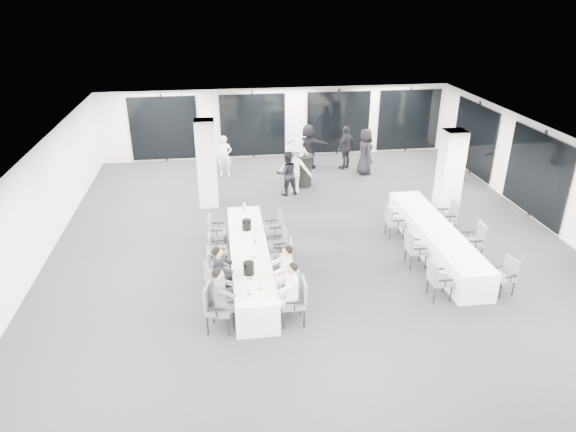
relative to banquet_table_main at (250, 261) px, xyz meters
name	(u,v)px	position (x,y,z in m)	size (l,w,h in m)	color
room	(337,182)	(2.69, 2.44, 1.01)	(14.04, 16.04, 2.84)	#25252A
column_left	(207,164)	(-1.00, 4.53, 1.02)	(0.60, 0.60, 2.80)	white
column_right	(449,177)	(6.00, 2.33, 1.02)	(0.60, 0.60, 2.80)	white
banquet_table_main	(250,261)	(0.00, 0.00, 0.00)	(0.90, 5.00, 0.75)	white
banquet_table_side	(435,239)	(4.94, 0.49, 0.00)	(0.90, 5.00, 0.75)	white
cocktail_table	(302,170)	(2.25, 5.89, 0.19)	(0.80, 0.80, 1.10)	black
chair_main_left_near	(215,304)	(-0.84, -2.06, 0.22)	(0.64, 0.67, 1.04)	#595C62
chair_main_left_second	(215,282)	(-0.84, -1.20, 0.21)	(0.63, 0.65, 1.02)	#595C62
chair_main_left_mid	(215,264)	(-0.83, -0.32, 0.17)	(0.53, 0.57, 0.95)	#595C62
chair_main_left_fourth	(215,248)	(-0.83, 0.56, 0.14)	(0.48, 0.53, 0.90)	#595C62
chair_main_left_far	(215,229)	(-0.83, 1.63, 0.14)	(0.50, 0.54, 0.90)	#595C62
chair_main_right_near	(297,298)	(0.84, -2.06, 0.21)	(0.52, 0.58, 1.02)	#595C62
chair_main_right_second	(291,283)	(0.83, -1.32, 0.14)	(0.46, 0.52, 0.90)	#595C62
chair_main_right_mid	(285,256)	(0.84, -0.20, 0.20)	(0.56, 0.61, 1.01)	#595C62
chair_main_right_fourth	(280,242)	(0.83, 0.64, 0.14)	(0.50, 0.55, 0.90)	#595C62
chair_main_right_far	(276,226)	(0.83, 1.53, 0.16)	(0.52, 0.57, 0.95)	#595C62
chair_side_left_near	(437,278)	(4.11, -1.60, 0.16)	(0.48, 0.53, 0.93)	#595C62
chair_side_left_mid	(414,247)	(4.11, -0.11, 0.15)	(0.47, 0.53, 0.92)	#595C62
chair_side_left_far	(393,220)	(4.11, 1.52, 0.15)	(0.47, 0.53, 0.93)	#595C62
chair_side_right_near	(506,274)	(5.76, -1.60, 0.12)	(0.53, 0.56, 0.87)	#595C62
chair_side_right_mid	(475,239)	(5.78, -0.02, 0.21)	(0.55, 0.61, 1.02)	#595C62
chair_side_right_far	(449,215)	(5.77, 1.55, 0.18)	(0.51, 0.56, 0.97)	#595C62
seated_guest_a	(223,295)	(-0.67, -2.09, 0.44)	(0.50, 0.38, 1.44)	#54555B
seated_guest_b	(222,272)	(-0.67, -1.18, 0.44)	(0.50, 0.38, 1.44)	black
seated_guest_c	(288,290)	(0.67, -2.06, 0.44)	(0.50, 0.38, 1.44)	silver
seated_guest_d	(284,271)	(0.67, -1.32, 0.44)	(0.50, 0.38, 1.44)	silver
standing_guest_a	(300,159)	(2.17, 5.85, 0.60)	(0.71, 0.57, 1.95)	silver
standing_guest_b	(287,171)	(1.61, 5.09, 0.48)	(0.83, 0.50, 1.71)	black
standing_guest_c	(295,164)	(1.90, 5.25, 0.64)	(1.31, 0.67, 2.02)	silver
standing_guest_d	(346,145)	(4.20, 7.44, 0.58)	(1.12, 0.63, 1.90)	black
standing_guest_e	(365,149)	(4.77, 6.77, 0.60)	(0.94, 0.57, 1.95)	black
standing_guest_f	(308,143)	(2.79, 7.72, 0.60)	(1.79, 0.69, 1.95)	black
standing_guest_g	(225,153)	(-0.40, 7.27, 0.48)	(0.62, 0.50, 1.71)	silver
standing_guest_h	(459,151)	(8.00, 5.88, 0.65)	(0.99, 0.60, 2.05)	black
ice_bucket_near	(249,268)	(-0.09, -1.21, 0.51)	(0.25, 0.25, 0.28)	black
ice_bucket_far	(247,225)	(0.00, 1.01, 0.51)	(0.24, 0.24, 0.27)	black
water_bottle_a	(249,292)	(-0.15, -2.13, 0.49)	(0.07, 0.07, 0.23)	silver
water_bottle_b	(255,240)	(0.16, 0.15, 0.50)	(0.08, 0.08, 0.24)	silver
water_bottle_c	(244,207)	(0.02, 2.21, 0.49)	(0.08, 0.08, 0.24)	silver
plate_a	(251,279)	(-0.06, -1.45, 0.39)	(0.19, 0.19, 0.03)	white
plate_b	(260,289)	(0.10, -1.87, 0.39)	(0.21, 0.21, 0.03)	white
plate_c	(254,257)	(0.06, -0.51, 0.39)	(0.18, 0.18, 0.03)	white
wine_glass	(269,284)	(0.28, -1.93, 0.53)	(0.08, 0.08, 0.20)	silver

